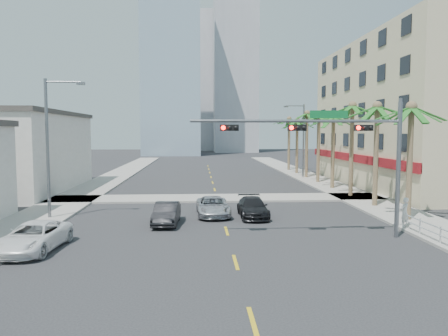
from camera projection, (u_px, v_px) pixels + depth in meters
name	position (u px, v px, depth m)	size (l,w,h in m)	color
ground	(246.00, 297.00, 14.92)	(260.00, 260.00, 0.00)	#262628
sidewalk_right	(365.00, 200.00, 35.52)	(4.00, 120.00, 0.15)	gray
sidewalk_left	(65.00, 203.00, 34.10)	(4.00, 120.00, 0.15)	gray
sidewalk_cross	(217.00, 198.00, 36.80)	(80.00, 4.00, 0.15)	gray
building_right	(424.00, 114.00, 45.45)	(15.25, 28.00, 15.00)	beige
building_left_far	(9.00, 154.00, 41.33)	(11.00, 18.00, 7.20)	beige
tower_far_left	(172.00, 57.00, 106.99)	(14.00, 14.00, 48.00)	#99B2C6
tower_far_right	(235.00, 45.00, 122.43)	(12.00, 12.00, 60.00)	#ADADB2
tower_far_center	(193.00, 83.00, 137.38)	(16.00, 16.00, 42.00)	#ADADB2
traffic_signal_mast	(340.00, 143.00, 22.76)	(11.12, 0.54, 7.20)	slate
palm_tree_0	(411.00, 109.00, 26.96)	(4.80, 4.80, 7.80)	brown
palm_tree_1	(377.00, 108.00, 32.11)	(4.80, 4.80, 8.16)	brown
palm_tree_2	(352.00, 107.00, 37.25)	(4.80, 4.80, 8.52)	brown
palm_tree_3	(334.00, 117.00, 42.48)	(4.80, 4.80, 7.80)	brown
palm_tree_4	(319.00, 116.00, 47.63)	(4.80, 4.80, 8.16)	brown
palm_tree_5	(307.00, 114.00, 52.77)	(4.80, 4.80, 8.52)	brown
palm_tree_6	(297.00, 121.00, 58.00)	(4.80, 4.80, 7.80)	brown
palm_tree_7	(289.00, 120.00, 63.15)	(4.80, 4.80, 8.16)	brown
streetlight_left	(50.00, 141.00, 27.78)	(2.55, 0.25, 9.00)	slate
streetlight_right	(302.00, 137.00, 52.96)	(2.55, 0.25, 9.00)	slate
guardrail	(441.00, 233.00, 21.44)	(0.08, 8.08, 1.00)	silver
car_parked_far	(34.00, 237.00, 20.67)	(2.23, 4.83, 1.34)	white
car_lane_left	(166.00, 214.00, 26.65)	(1.40, 4.03, 1.33)	black
car_lane_center	(213.00, 206.00, 29.35)	(2.12, 4.60, 1.28)	silver
car_lane_right	(253.00, 207.00, 28.89)	(1.82, 4.47, 1.30)	black
pedestrian	(405.00, 212.00, 25.18)	(0.63, 0.41, 1.72)	silver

